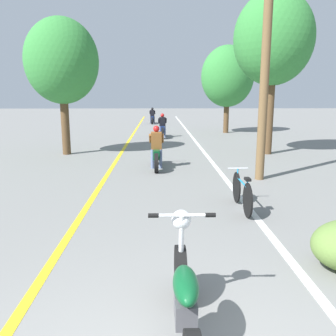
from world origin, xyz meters
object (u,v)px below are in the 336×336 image
motorcycle_rider_lead (156,152)px  motorcycle_rider_mid (162,128)px  motorcycle_foreground (185,299)px  motorcycle_rider_far (152,117)px  roadside_tree_right_near (274,39)px  utility_pole (266,58)px  bicycle_parked (242,192)px  roadside_tree_left (62,62)px  roadside_tree_right_far (227,77)px

motorcycle_rider_lead → motorcycle_rider_mid: (0.29, 8.46, -0.01)m
motorcycle_foreground → motorcycle_rider_far: bearing=91.6°
motorcycle_foreground → motorcycle_rider_mid: (-0.02, 16.75, 0.06)m
roadside_tree_right_near → motorcycle_rider_lead: bearing=-148.6°
motorcycle_rider_lead → utility_pole: bearing=-29.2°
motorcycle_rider_lead → motorcycle_rider_far: size_ratio=1.01×
bicycle_parked → roadside_tree_left: bearing=127.2°
motorcycle_rider_far → bicycle_parked: bearing=-84.4°
motorcycle_foreground → roadside_tree_right_far: bearing=78.3°
motorcycle_foreground → bicycle_parked: motorcycle_foreground is taller
roadside_tree_left → motorcycle_foreground: size_ratio=2.39×
roadside_tree_left → motorcycle_foreground: roadside_tree_left is taller
roadside_tree_right_near → bicycle_parked: roadside_tree_right_near is taller
motorcycle_rider_lead → motorcycle_rider_far: motorcycle_rider_lead is taller
motorcycle_rider_mid → utility_pole: bearing=-75.4°
roadside_tree_left → motorcycle_rider_lead: (3.61, -2.85, -3.06)m
motorcycle_rider_far → utility_pole: bearing=-80.4°
utility_pole → motorcycle_rider_far: bearing=99.6°
roadside_tree_right_near → motorcycle_rider_mid: roadside_tree_right_near is taller
utility_pole → roadside_tree_left: 7.92m
roadside_tree_left → motorcycle_rider_mid: roadside_tree_left is taller
roadside_tree_left → motorcycle_rider_far: 15.92m
utility_pole → motorcycle_rider_mid: utility_pole is taller
motorcycle_rider_far → bicycle_parked: size_ratio=1.18×
roadside_tree_left → motorcycle_rider_mid: bearing=55.2°
roadside_tree_right_near → motorcycle_rider_lead: 6.51m
utility_pole → roadside_tree_right_far: size_ratio=1.21×
motorcycle_rider_mid → bicycle_parked: (1.50, -12.74, -0.14)m
roadside_tree_left → motorcycle_rider_mid: (3.90, 5.61, -3.07)m
motorcycle_rider_lead → roadside_tree_right_far: bearing=68.4°
utility_pole → roadside_tree_left: size_ratio=1.23×
motorcycle_foreground → motorcycle_rider_lead: 8.30m
roadside_tree_right_near → motorcycle_foreground: bearing=-110.6°
roadside_tree_right_far → motorcycle_rider_far: roadside_tree_right_far is taller
roadside_tree_right_near → motorcycle_rider_lead: (-4.46, -2.72, -3.88)m
roadside_tree_left → motorcycle_rider_far: (3.19, 15.29, -3.08)m
roadside_tree_right_far → motorcycle_rider_far: 9.17m
utility_pole → motorcycle_rider_far: utility_pole is taller
motorcycle_foreground → motorcycle_rider_far: (-0.74, 26.43, 0.05)m
roadside_tree_right_near → motorcycle_rider_far: 16.64m
motorcycle_rider_mid → motorcycle_rider_far: bearing=94.2°
motorcycle_rider_mid → motorcycle_rider_far: motorcycle_rider_mid is taller
roadside_tree_right_far → motorcycle_rider_far: size_ratio=2.66×
motorcycle_foreground → bicycle_parked: 4.28m
bicycle_parked → motorcycle_rider_far: bearing=95.6°
motorcycle_rider_far → bicycle_parked: 22.53m
motorcycle_rider_lead → roadside_tree_right_near: bearing=31.4°
roadside_tree_right_far → motorcycle_rider_lead: 12.00m
roadside_tree_right_far → motorcycle_rider_lead: bearing=-111.6°
roadside_tree_left → bicycle_parked: bearing=-52.8°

